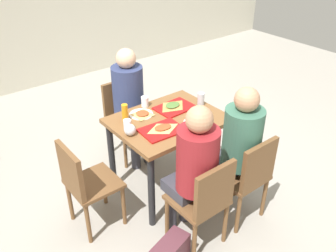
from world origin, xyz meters
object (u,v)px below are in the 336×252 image
(condiment_bottle, at_px, (125,113))
(chair_far_side, at_px, (124,114))
(pizza_slice_b, at_px, (173,105))
(pizza_slice_a, at_px, (163,128))
(pizza_slice_c, at_px, (142,114))
(tray_red_far, at_px, (175,108))
(plastic_cup_c, at_px, (127,125))
(plastic_cup_a, at_px, (145,102))
(soda_can, at_px, (201,99))
(main_table, at_px, (168,130))
(chair_near_right, at_px, (248,174))
(paper_plate_center, at_px, (141,114))
(paper_plate_near_edge, at_px, (196,122))
(plastic_cup_b, at_px, (194,128))
(foil_bundle, at_px, (130,130))
(person_in_red, at_px, (194,165))
(person_in_brown_jacket, at_px, (238,143))
(person_far_side, at_px, (130,98))
(chair_near_left, at_px, (205,199))
(tray_red_near, at_px, (162,130))
(chair_left_end, at_px, (84,181))

(condiment_bottle, bearing_deg, chair_far_side, 60.04)
(pizza_slice_b, bearing_deg, pizza_slice_a, -140.41)
(pizza_slice_a, height_order, pizza_slice_c, pizza_slice_a)
(tray_red_far, distance_m, plastic_cup_c, 0.57)
(plastic_cup_a, xyz_separation_m, soda_can, (0.44, -0.31, 0.01))
(main_table, height_order, chair_near_right, chair_near_right)
(paper_plate_center, height_order, plastic_cup_c, plastic_cup_c)
(plastic_cup_a, bearing_deg, pizza_slice_a, -106.40)
(chair_near_right, xyz_separation_m, tray_red_far, (-0.07, 0.88, 0.29))
(paper_plate_near_edge, bearing_deg, pizza_slice_c, 126.18)
(pizza_slice_b, distance_m, plastic_cup_b, 0.49)
(paper_plate_near_edge, xyz_separation_m, soda_can, (0.27, 0.23, 0.06))
(chair_near_right, distance_m, tray_red_far, 0.93)
(pizza_slice_c, height_order, plastic_cup_c, plastic_cup_c)
(plastic_cup_a, height_order, foil_bundle, same)
(plastic_cup_c, bearing_deg, pizza_slice_a, -38.67)
(paper_plate_center, relative_size, plastic_cup_a, 2.20)
(pizza_slice_b, bearing_deg, person_in_red, -118.27)
(chair_far_side, xyz_separation_m, pizza_slice_a, (-0.16, -0.90, 0.31))
(person_in_brown_jacket, distance_m, foil_bundle, 0.91)
(paper_plate_center, relative_size, plastic_cup_c, 2.20)
(person_in_red, xyz_separation_m, pizza_slice_a, (0.09, 0.50, 0.06))
(person_far_side, relative_size, pizza_slice_c, 5.32)
(person_in_red, distance_m, pizza_slice_b, 0.87)
(pizza_slice_b, height_order, condiment_bottle, condiment_bottle)
(paper_plate_center, xyz_separation_m, plastic_cup_a, (0.12, 0.12, 0.05))
(person_in_red, bearing_deg, tray_red_far, 60.56)
(plastic_cup_b, bearing_deg, chair_near_left, -121.61)
(person_in_red, distance_m, person_far_side, 1.28)
(pizza_slice_a, xyz_separation_m, soda_can, (0.58, 0.15, 0.04))
(person_far_side, xyz_separation_m, condiment_bottle, (-0.32, -0.42, 0.12))
(tray_red_far, xyz_separation_m, paper_plate_center, (-0.32, 0.10, -0.00))
(chair_far_side, bearing_deg, foil_bundle, -118.05)
(plastic_cup_a, distance_m, soda_can, 0.54)
(chair_far_side, relative_size, tray_red_near, 2.36)
(plastic_cup_b, bearing_deg, tray_red_far, 71.49)
(pizza_slice_b, distance_m, condiment_bottle, 0.49)
(chair_left_end, xyz_separation_m, plastic_cup_c, (0.48, 0.06, 0.33))
(tray_red_near, bearing_deg, pizza_slice_b, 38.85)
(main_table, relative_size, tray_red_far, 2.75)
(person_in_brown_jacket, bearing_deg, condiment_bottle, 124.06)
(paper_plate_center, bearing_deg, plastic_cup_b, -72.21)
(chair_near_left, height_order, pizza_slice_a, chair_near_left)
(paper_plate_center, relative_size, paper_plate_near_edge, 1.00)
(chair_near_right, bearing_deg, plastic_cup_a, 103.92)
(chair_left_end, xyz_separation_m, condiment_bottle, (0.56, 0.21, 0.36))
(soda_can, distance_m, condiment_bottle, 0.77)
(person_in_red, bearing_deg, chair_left_end, 135.10)
(person_in_red, bearing_deg, plastic_cup_c, 102.18)
(plastic_cup_a, xyz_separation_m, plastic_cup_b, (0.05, -0.65, 0.00))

